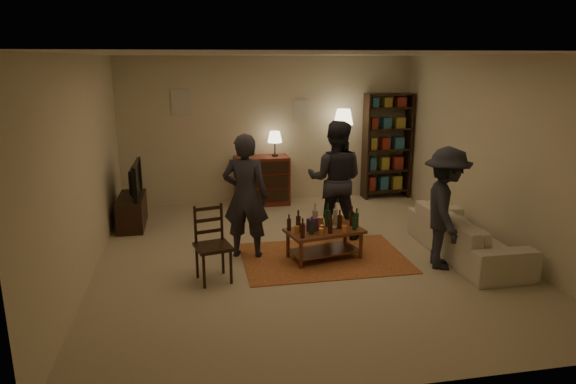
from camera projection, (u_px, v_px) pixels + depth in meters
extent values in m
plane|color=#C6B793|center=(304.00, 256.00, 7.08)|extent=(6.00, 6.00, 0.00)
plane|color=beige|center=(270.00, 130.00, 9.60)|extent=(5.50, 0.00, 5.50)
plane|color=beige|center=(84.00, 168.00, 6.25)|extent=(0.00, 6.00, 6.00)
plane|color=beige|center=(494.00, 153.00, 7.24)|extent=(0.00, 6.00, 6.00)
plane|color=beige|center=(390.00, 235.00, 3.89)|extent=(5.50, 0.00, 5.50)
plane|color=white|center=(305.00, 54.00, 6.40)|extent=(6.00, 6.00, 0.00)
cube|color=beige|center=(181.00, 102.00, 9.15)|extent=(0.35, 0.03, 0.45)
cube|color=beige|center=(301.00, 111.00, 9.60)|extent=(0.30, 0.03, 0.40)
cube|color=#9A4221|center=(324.00, 258.00, 7.01)|extent=(2.20, 1.50, 0.01)
cube|color=brown|center=(324.00, 231.00, 6.91)|extent=(1.10, 0.75, 0.04)
cube|color=brown|center=(324.00, 251.00, 6.98)|extent=(0.99, 0.63, 0.02)
cylinder|color=brown|center=(301.00, 255.00, 6.60)|extent=(0.05, 0.05, 0.37)
cylinder|color=brown|center=(361.00, 246.00, 6.94)|extent=(0.05, 0.05, 0.37)
cylinder|color=brown|center=(288.00, 245.00, 6.99)|extent=(0.05, 0.05, 0.37)
cylinder|color=brown|center=(345.00, 236.00, 7.32)|extent=(0.05, 0.05, 0.37)
cylinder|color=orange|center=(297.00, 230.00, 6.75)|extent=(0.07, 0.07, 0.10)
cylinder|color=orange|center=(321.00, 232.00, 6.68)|extent=(0.07, 0.07, 0.09)
cylinder|color=orange|center=(321.00, 221.00, 7.08)|extent=(0.07, 0.07, 0.11)
cylinder|color=orange|center=(344.00, 229.00, 6.78)|extent=(0.07, 0.07, 0.09)
cylinder|color=orange|center=(341.00, 219.00, 7.19)|extent=(0.07, 0.07, 0.10)
cylinder|color=orange|center=(323.00, 228.00, 6.84)|extent=(0.06, 0.06, 0.08)
cube|color=#5D2E7E|center=(312.00, 224.00, 6.83)|extent=(0.17, 0.15, 0.18)
cylinder|color=gray|center=(333.00, 228.00, 6.93)|extent=(0.12, 0.12, 0.03)
cube|color=black|center=(213.00, 247.00, 6.20)|extent=(0.49, 0.49, 0.04)
cylinder|color=black|center=(204.00, 271.00, 6.04)|extent=(0.04, 0.04, 0.43)
cylinder|color=black|center=(231.00, 267.00, 6.17)|extent=(0.04, 0.04, 0.43)
cylinder|color=black|center=(197.00, 262.00, 6.33)|extent=(0.04, 0.04, 0.43)
cylinder|color=black|center=(223.00, 257.00, 6.46)|extent=(0.04, 0.04, 0.43)
cube|color=black|center=(209.00, 222.00, 6.28)|extent=(0.33, 0.10, 0.49)
cube|color=black|center=(132.00, 211.00, 8.29)|extent=(0.40, 1.00, 0.50)
imported|color=black|center=(131.00, 180.00, 8.16)|extent=(0.13, 0.97, 0.56)
cube|color=maroon|center=(262.00, 181.00, 9.52)|extent=(1.00, 0.48, 0.90)
cube|color=black|center=(264.00, 196.00, 9.34)|extent=(0.92, 0.02, 0.22)
cube|color=black|center=(264.00, 182.00, 9.28)|extent=(0.92, 0.02, 0.22)
cube|color=black|center=(264.00, 168.00, 9.21)|extent=(0.92, 0.02, 0.22)
cylinder|color=black|center=(275.00, 155.00, 9.45)|extent=(0.12, 0.12, 0.04)
cylinder|color=black|center=(275.00, 148.00, 9.42)|extent=(0.02, 0.02, 0.22)
cone|color=#FFE5B2|center=(275.00, 137.00, 9.36)|extent=(0.26, 0.26, 0.20)
cube|color=black|center=(366.00, 147.00, 9.80)|extent=(0.04, 0.34, 2.00)
cube|color=black|center=(408.00, 146.00, 9.96)|extent=(0.04, 0.34, 2.00)
cube|color=black|center=(385.00, 189.00, 10.09)|extent=(0.90, 0.34, 0.03)
cube|color=black|center=(386.00, 170.00, 9.99)|extent=(0.90, 0.34, 0.03)
cube|color=black|center=(387.00, 149.00, 9.89)|extent=(0.90, 0.34, 0.03)
cube|color=black|center=(388.00, 129.00, 9.79)|extent=(0.90, 0.34, 0.03)
cube|color=black|center=(389.00, 107.00, 9.69)|extent=(0.90, 0.34, 0.03)
cube|color=black|center=(390.00, 94.00, 9.63)|extent=(0.90, 0.34, 0.03)
cube|color=maroon|center=(371.00, 183.00, 10.00)|extent=(0.12, 0.22, 0.26)
cube|color=#2A667F|center=(383.00, 182.00, 10.05)|extent=(0.15, 0.22, 0.26)
cube|color=olive|center=(396.00, 182.00, 10.10)|extent=(0.18, 0.22, 0.26)
cube|color=#2A667F|center=(371.00, 163.00, 9.91)|extent=(0.12, 0.22, 0.24)
cube|color=olive|center=(384.00, 163.00, 9.95)|extent=(0.15, 0.22, 0.24)
cube|color=maroon|center=(397.00, 162.00, 10.00)|extent=(0.18, 0.22, 0.24)
cube|color=olive|center=(372.00, 143.00, 9.81)|extent=(0.12, 0.22, 0.22)
cube|color=maroon|center=(385.00, 143.00, 9.85)|extent=(0.15, 0.22, 0.22)
cube|color=#2A667F|center=(398.00, 142.00, 9.90)|extent=(0.18, 0.22, 0.22)
cube|color=maroon|center=(373.00, 123.00, 9.71)|extent=(0.12, 0.22, 0.20)
cube|color=#2A667F|center=(386.00, 123.00, 9.75)|extent=(0.15, 0.22, 0.20)
cube|color=olive|center=(399.00, 122.00, 9.80)|extent=(0.18, 0.22, 0.20)
cube|color=#2A667F|center=(374.00, 102.00, 9.61)|extent=(0.12, 0.22, 0.18)
cube|color=olive|center=(387.00, 102.00, 9.66)|extent=(0.15, 0.22, 0.18)
cube|color=maroon|center=(400.00, 102.00, 9.70)|extent=(0.18, 0.22, 0.18)
cylinder|color=black|center=(341.00, 200.00, 9.84)|extent=(0.28, 0.28, 0.03)
cylinder|color=black|center=(342.00, 161.00, 9.65)|extent=(0.03, 0.03, 1.55)
cone|color=#FFE5B2|center=(343.00, 117.00, 9.44)|extent=(0.36, 0.36, 0.28)
imported|color=beige|center=(467.00, 235.00, 7.02)|extent=(0.81, 2.08, 0.61)
imported|color=#28272F|center=(246.00, 196.00, 6.89)|extent=(0.72, 0.58, 1.70)
imported|color=#27272F|center=(335.00, 179.00, 7.70)|extent=(1.05, 0.95, 1.77)
imported|color=#24252B|center=(445.00, 208.00, 6.55)|extent=(0.87, 1.15, 1.58)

